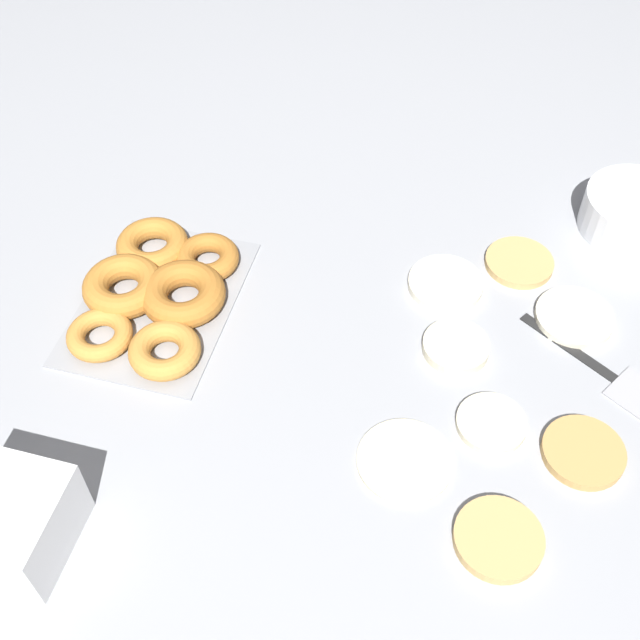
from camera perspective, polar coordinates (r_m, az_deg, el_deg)
The scene contains 13 objects.
ground_plane at distance 1.04m, azimuth 5.55°, elevation -2.79°, with size 3.00×3.00×0.00m, color #9EA0A5.
pancake_0 at distance 0.96m, azimuth 6.07°, elevation -9.83°, with size 0.11×0.11×0.01m, color beige.
pancake_1 at distance 1.13m, azimuth 8.91°, elevation 2.57°, with size 0.10×0.10×0.01m, color silver.
pancake_2 at distance 1.06m, azimuth 9.64°, elevation -1.88°, with size 0.09×0.09×0.01m, color beige.
pancake_3 at distance 0.92m, azimuth 12.58°, elevation -14.95°, with size 0.10×0.10×0.01m, color tan.
pancake_4 at distance 1.18m, azimuth 13.98°, elevation 3.99°, with size 0.10×0.10×0.01m, color tan.
pancake_5 at distance 1.00m, azimuth 12.08°, elevation -7.19°, with size 0.09×0.09×0.01m, color beige.
pancake_6 at distance 1.13m, azimuth 17.63°, elevation 0.20°, with size 0.10×0.10×0.01m, color beige.
pancake_7 at distance 1.00m, azimuth 18.22°, elevation -8.91°, with size 0.10×0.10×0.01m, color tan.
donut_tray at distance 1.11m, azimuth -11.50°, elevation 2.01°, with size 0.28×0.20×0.04m.
batter_bowl at distance 1.27m, azimuth 21.41°, elevation 7.12°, with size 0.15×0.15×0.06m.
container_stack at distance 0.93m, azimuth -21.27°, elevation -13.16°, with size 0.12×0.12×0.09m.
spatula at distance 1.08m, azimuth 21.60°, elevation -4.87°, with size 0.17×0.24×0.01m.
Camera 1 is at (0.64, 0.07, 0.82)m, focal length 45.00 mm.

